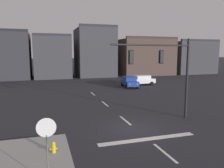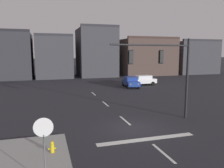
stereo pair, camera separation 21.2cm
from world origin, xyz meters
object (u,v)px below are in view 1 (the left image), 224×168
(signal_mast_near_side, at_px, (167,66))
(car_lot_nearside, at_px, (141,80))
(stop_sign, at_px, (47,135))
(car_lot_middle, at_px, (129,82))
(fire_hydrant, at_px, (54,149))

(signal_mast_near_side, bearing_deg, car_lot_nearside, 70.89)
(signal_mast_near_side, xyz_separation_m, stop_sign, (-9.05, -6.39, -2.17))
(signal_mast_near_side, relative_size, car_lot_middle, 1.46)
(car_lot_nearside, relative_size, car_lot_middle, 0.98)
(signal_mast_near_side, distance_m, car_lot_middle, 17.50)
(stop_sign, height_order, fire_hydrant, stop_sign)
(signal_mast_near_side, height_order, car_lot_middle, signal_mast_near_side)
(car_lot_nearside, distance_m, car_lot_middle, 3.04)
(car_lot_nearside, height_order, car_lot_middle, same)
(stop_sign, xyz_separation_m, car_lot_middle, (12.66, 23.16, -1.29))
(stop_sign, height_order, car_lot_nearside, stop_sign)
(signal_mast_near_side, height_order, stop_sign, signal_mast_near_side)
(car_lot_nearside, relative_size, fire_hydrant, 6.03)
(car_lot_middle, height_order, fire_hydrant, car_lot_middle)
(signal_mast_near_side, height_order, car_lot_nearside, signal_mast_near_side)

